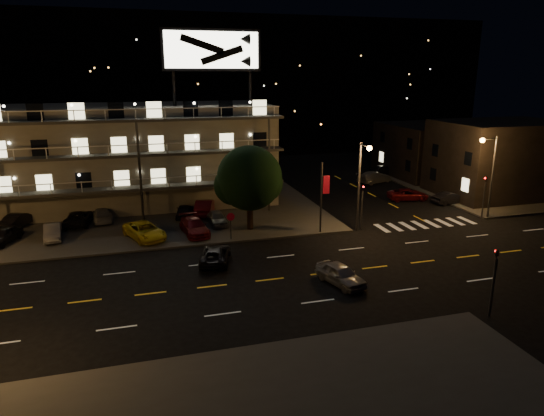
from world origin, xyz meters
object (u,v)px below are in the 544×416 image
object	(u,v)px
tree	(249,180)
lot_car_4	(217,218)
road_car_east	(341,274)
road_car_west	(215,254)
side_car_0	(450,198)
lot_car_2	(145,231)
lot_car_7	(102,215)

from	to	relation	value
tree	lot_car_4	size ratio (longest dim) A/B	2.07
road_car_east	road_car_west	xyz separation A→B (m)	(-7.48, 6.17, -0.07)
lot_car_4	side_car_0	size ratio (longest dim) A/B	0.93
lot_car_2	road_car_west	size ratio (longest dim) A/B	1.11
lot_car_7	road_car_east	bearing A→B (deg)	123.38
lot_car_2	road_car_east	distance (m)	17.81
road_car_east	lot_car_7	bearing A→B (deg)	114.36
tree	side_car_0	bearing A→B (deg)	7.26
lot_car_2	road_car_west	world-z (taller)	lot_car_2
lot_car_4	road_car_east	bearing A→B (deg)	-71.93
tree	lot_car_2	bearing A→B (deg)	-178.85
road_car_west	road_car_east	bearing A→B (deg)	155.99
road_car_east	road_car_west	size ratio (longest dim) A/B	0.91
lot_car_2	lot_car_4	bearing A→B (deg)	-2.75
lot_car_4	lot_car_2	bearing A→B (deg)	-163.89
tree	side_car_0	size ratio (longest dim) A/B	1.92
lot_car_4	side_car_0	distance (m)	25.69
tree	lot_car_2	size ratio (longest dim) A/B	1.53
tree	lot_car_2	distance (m)	9.94
tree	road_car_east	distance (m)	13.92
lot_car_7	lot_car_4	bearing A→B (deg)	151.71
road_car_east	tree	bearing A→B (deg)	88.20
side_car_0	road_car_west	size ratio (longest dim) A/B	0.89
side_car_0	road_car_west	xyz separation A→B (m)	(-27.32, -9.71, -0.03)
side_car_0	tree	bearing A→B (deg)	93.10
side_car_0	road_car_west	world-z (taller)	side_car_0
tree	side_car_0	distance (m)	23.61
road_car_east	road_car_west	distance (m)	9.70
lot_car_2	road_car_east	world-z (taller)	lot_car_2
lot_car_4	road_car_west	distance (m)	9.04
tree	lot_car_7	xyz separation A→B (m)	(-12.92, 6.17, -3.86)
lot_car_2	road_car_east	xyz separation A→B (m)	(12.42, -12.76, -0.15)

